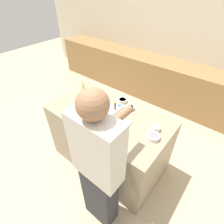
% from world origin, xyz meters
% --- Properties ---
extents(ground_plane, '(12.00, 12.00, 0.00)m').
position_xyz_m(ground_plane, '(0.00, 0.00, 0.00)').
color(ground_plane, '#C6B28E').
extents(wall_back, '(8.00, 0.05, 2.60)m').
position_xyz_m(wall_back, '(0.00, 2.34, 1.30)').
color(wall_back, beige).
rests_on(wall_back, ground_plane).
extents(back_cabinet_block, '(6.00, 0.60, 0.89)m').
position_xyz_m(back_cabinet_block, '(0.00, 2.01, 0.45)').
color(back_cabinet_block, '#9E7547').
rests_on(back_cabinet_block, ground_plane).
extents(kitchen_island, '(1.55, 0.85, 0.91)m').
position_xyz_m(kitchen_island, '(0.00, 0.00, 0.46)').
color(kitchen_island, gray).
rests_on(kitchen_island, ground_plane).
extents(baking_tray, '(0.43, 0.29, 0.01)m').
position_xyz_m(baking_tray, '(0.11, -0.09, 0.92)').
color(baking_tray, '#9E9EA8').
rests_on(baking_tray, kitchen_island).
extents(gingerbread_house, '(0.16, 0.15, 0.26)m').
position_xyz_m(gingerbread_house, '(0.11, -0.09, 1.02)').
color(gingerbread_house, brown).
rests_on(gingerbread_house, baking_tray).
extents(decorative_tree, '(0.16, 0.16, 0.34)m').
position_xyz_m(decorative_tree, '(-0.41, -0.01, 1.08)').
color(decorative_tree, '#DBD675').
rests_on(decorative_tree, kitchen_island).
extents(candy_bowl_behind_tray, '(0.12, 0.12, 0.04)m').
position_xyz_m(candy_bowl_behind_tray, '(-0.02, 0.32, 0.94)').
color(candy_bowl_behind_tray, silver).
rests_on(candy_bowl_behind_tray, kitchen_island).
extents(candy_bowl_near_tray_left, '(0.13, 0.13, 0.04)m').
position_xyz_m(candy_bowl_near_tray_left, '(0.63, -0.01, 0.94)').
color(candy_bowl_near_tray_left, white).
rests_on(candy_bowl_near_tray_left, kitchen_island).
extents(candy_bowl_far_right, '(0.11, 0.11, 0.04)m').
position_xyz_m(candy_bowl_far_right, '(0.15, 0.25, 0.93)').
color(candy_bowl_far_right, silver).
rests_on(candy_bowl_far_right, kitchen_island).
extents(candy_bowl_near_tray_right, '(0.13, 0.13, 0.05)m').
position_xyz_m(candy_bowl_near_tray_right, '(-0.39, 0.25, 0.94)').
color(candy_bowl_near_tray_right, silver).
rests_on(candy_bowl_near_tray_right, kitchen_island).
extents(candy_bowl_front_corner, '(0.09, 0.09, 0.04)m').
position_xyz_m(candy_bowl_front_corner, '(0.03, 0.18, 0.93)').
color(candy_bowl_front_corner, white).
rests_on(candy_bowl_front_corner, kitchen_island).
extents(candy_bowl_beside_tree, '(0.10, 0.10, 0.05)m').
position_xyz_m(candy_bowl_beside_tree, '(0.59, 0.12, 0.94)').
color(candy_bowl_beside_tree, white).
rests_on(candy_bowl_beside_tree, kitchen_island).
extents(person, '(0.46, 0.57, 1.74)m').
position_xyz_m(person, '(0.43, -0.65, 0.90)').
color(person, '#333338').
rests_on(person, ground_plane).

